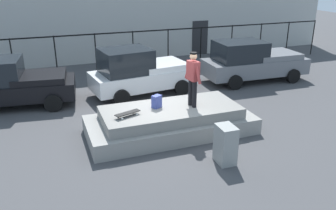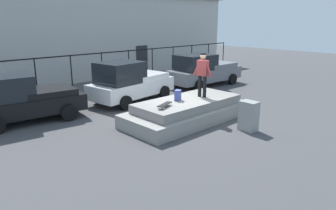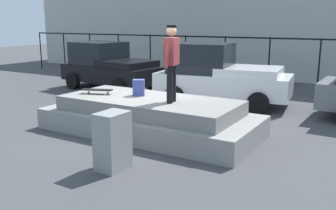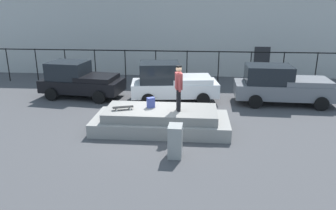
# 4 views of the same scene
# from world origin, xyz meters

# --- Properties ---
(ground_plane) EXTENTS (60.00, 60.00, 0.00)m
(ground_plane) POSITION_xyz_m (0.00, 0.00, 0.00)
(ground_plane) COLOR #424244
(concrete_ledge) EXTENTS (5.22, 2.29, 0.84)m
(concrete_ledge) POSITION_xyz_m (0.16, -0.28, 0.38)
(concrete_ledge) COLOR gray
(concrete_ledge) RESTS_ON ground_plane
(skateboarder) EXTENTS (0.31, 0.84, 1.71)m
(skateboarder) POSITION_xyz_m (0.84, -0.39, 1.83)
(skateboarder) COLOR black
(skateboarder) RESTS_ON concrete_ledge
(skateboard) EXTENTS (0.81, 0.45, 0.12)m
(skateboard) POSITION_xyz_m (-1.26, -0.50, 0.94)
(skateboard) COLOR black
(skateboard) RESTS_ON concrete_ledge
(backpack) EXTENTS (0.34, 0.31, 0.40)m
(backpack) POSITION_xyz_m (-0.24, -0.13, 1.04)
(backpack) COLOR #3F4C99
(backpack) RESTS_ON concrete_ledge
(car_black_pickup_near) EXTENTS (4.32, 2.41, 1.83)m
(car_black_pickup_near) POSITION_xyz_m (-4.53, 3.91, 0.90)
(car_black_pickup_near) COLOR black
(car_black_pickup_near) RESTS_ON ground_plane
(car_white_pickup_mid) EXTENTS (4.41, 2.44, 1.95)m
(car_white_pickup_mid) POSITION_xyz_m (0.26, 3.59, 0.95)
(car_white_pickup_mid) COLOR white
(car_white_pickup_mid) RESTS_ON ground_plane
(car_grey_pickup_far) EXTENTS (4.80, 2.13, 1.87)m
(car_grey_pickup_far) POSITION_xyz_m (5.61, 3.62, 0.93)
(car_grey_pickup_far) COLOR slate
(car_grey_pickup_far) RESTS_ON ground_plane
(utility_box) EXTENTS (0.45, 0.61, 1.06)m
(utility_box) POSITION_xyz_m (0.87, -2.54, 0.53)
(utility_box) COLOR gray
(utility_box) RESTS_ON ground_plane
(fence_row) EXTENTS (24.06, 0.06, 2.04)m
(fence_row) POSITION_xyz_m (0.00, 7.00, 1.37)
(fence_row) COLOR black
(fence_row) RESTS_ON ground_plane
(warehouse_building) EXTENTS (28.96, 9.04, 5.64)m
(warehouse_building) POSITION_xyz_m (0.00, 13.69, 2.83)
(warehouse_building) COLOR #B2B2AD
(warehouse_building) RESTS_ON ground_plane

